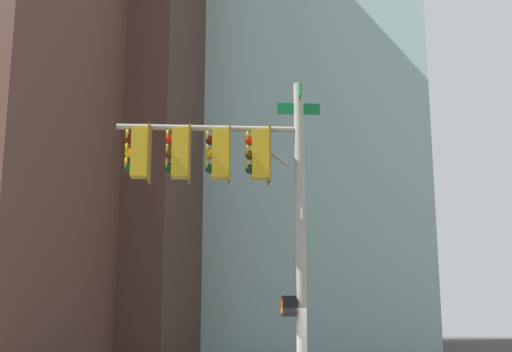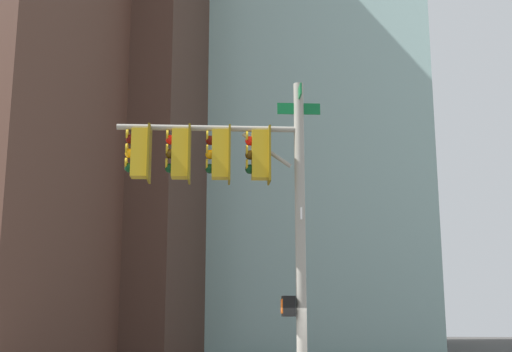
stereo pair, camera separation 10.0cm
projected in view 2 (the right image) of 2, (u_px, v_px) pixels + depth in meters
name	position (u px, v px, depth m)	size (l,w,h in m)	color
signal_pole_assembly	(233.00, 185.00, 13.99)	(1.50, 4.10, 7.17)	#9E998C
building_brick_nearside	(85.00, 85.00, 57.87)	(18.52, 21.71, 43.58)	#4C3328
building_brick_farside	(34.00, 126.00, 62.79)	(22.30, 19.57, 39.59)	#845B47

